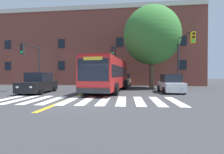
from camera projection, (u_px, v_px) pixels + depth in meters
ground_plane at (81, 103)px, 10.43m from camera, size 120.00×120.00×0.00m
crosswalk at (87, 100)px, 11.52m from camera, size 12.11×4.56×0.01m
lane_line_yellow_inner at (103, 86)px, 25.59m from camera, size 0.12×36.00×0.01m
lane_line_yellow_outer at (104, 86)px, 25.57m from camera, size 0.12×36.00×0.01m
city_bus at (109, 74)px, 17.73m from camera, size 3.55×11.07×3.22m
car_black_near_lane at (39, 84)px, 16.15m from camera, size 2.33×4.91×1.88m
car_white_far_lane at (171, 84)px, 16.42m from camera, size 2.07×4.13×1.73m
car_tan_behind_bus at (125, 80)px, 26.66m from camera, size 2.24×3.90×1.77m
traffic_light_near_corner at (184, 51)px, 17.58m from camera, size 0.59×3.95×5.97m
traffic_light_far_corner at (33, 58)px, 19.15m from camera, size 0.70×4.15×5.12m
traffic_light_overhead at (114, 59)px, 20.89m from camera, size 0.34×2.92×5.28m
street_tree_curbside_large at (152, 35)px, 20.94m from camera, size 7.55×7.31×9.91m
building_facade at (95, 49)px, 30.74m from camera, size 34.47×7.79×12.39m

